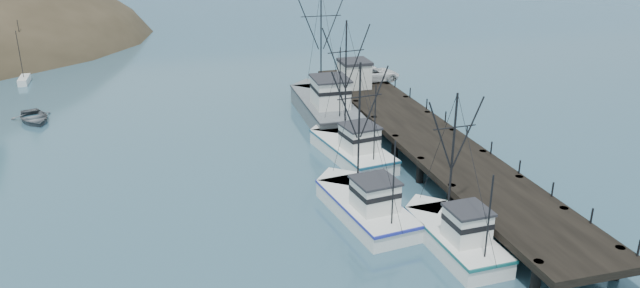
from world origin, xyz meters
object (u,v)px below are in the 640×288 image
object	(u,v)px
trawler_mid	(364,204)
trawler_far	(350,147)
pier_shed	(354,73)
pier	(424,136)
motorboat	(34,121)
work_vessel	(325,105)
trawler_near	(454,235)
pickup_truck	(373,74)

from	to	relation	value
trawler_mid	trawler_far	bearing A→B (deg)	76.43
trawler_far	pier_shed	bearing A→B (deg)	69.98
pier	trawler_mid	size ratio (longest dim) A/B	4.05
trawler_mid	motorboat	world-z (taller)	trawler_mid
trawler_mid	work_vessel	world-z (taller)	work_vessel
trawler_mid	pier_shed	size ratio (longest dim) A/B	3.40
trawler_near	pickup_truck	distance (m)	31.31
pier	work_vessel	distance (m)	12.87
pier	work_vessel	size ratio (longest dim) A/B	2.92
pier	trawler_far	bearing A→B (deg)	167.76
pier	motorboat	distance (m)	37.59
pier_shed	pickup_truck	bearing A→B (deg)	30.05
trawler_near	trawler_mid	distance (m)	6.70
work_vessel	pier_shed	world-z (taller)	work_vessel
work_vessel	pickup_truck	xyz separation A→B (m)	(6.71, 4.54, 1.57)
trawler_mid	work_vessel	bearing A→B (deg)	80.95
trawler_mid	pickup_truck	size ratio (longest dim) A/B	1.90
trawler_near	pickup_truck	bearing A→B (deg)	78.74
trawler_far	pickup_truck	world-z (taller)	trawler_far
pier	trawler_mid	distance (m)	12.35
pickup_truck	motorboat	world-z (taller)	pickup_truck
work_vessel	pickup_truck	distance (m)	8.25
pier_shed	pickup_truck	xyz separation A→B (m)	(2.64, 1.52, -0.62)
trawler_near	motorboat	xyz separation A→B (m)	(-28.15, 32.72, -0.82)
motorboat	trawler_mid	bearing A→B (deg)	-66.02
motorboat	pickup_truck	bearing A→B (deg)	-21.13
trawler_near	pier_shed	bearing A→B (deg)	83.21
trawler_far	pier	bearing A→B (deg)	-12.24
pier	work_vessel	xyz separation A→B (m)	(-5.21, 11.76, -0.46)
pier	trawler_far	size ratio (longest dim) A/B	3.80
trawler_mid	motorboat	distance (m)	36.51
trawler_far	trawler_near	bearing A→B (deg)	-84.77
pier_shed	motorboat	distance (m)	32.01
trawler_mid	trawler_near	bearing A→B (deg)	-54.40
trawler_far	pickup_truck	size ratio (longest dim) A/B	2.02
pier	pier_shed	world-z (taller)	pier_shed
pier	motorboat	size ratio (longest dim) A/B	8.37
pier	pickup_truck	distance (m)	16.40
trawler_mid	trawler_far	xyz separation A→B (m)	(2.47, 10.22, 0.00)
work_vessel	motorboat	bearing A→B (deg)	166.51
trawler_near	pier	bearing A→B (deg)	72.22
work_vessel	pickup_truck	size ratio (longest dim) A/B	2.64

